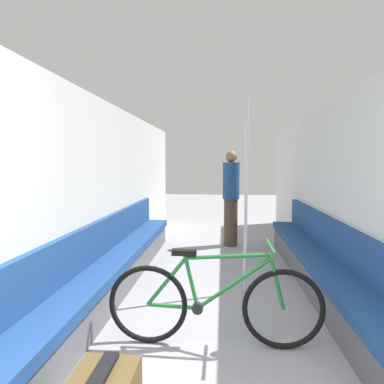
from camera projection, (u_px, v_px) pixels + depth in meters
wall_left at (99, 193)px, 4.18m from camera, size 0.10×9.13×2.27m
wall_right at (343, 195)px, 3.92m from camera, size 0.10×9.13×2.27m
bench_seat_row_left at (114, 266)px, 4.04m from camera, size 0.41×4.92×0.84m
bench_seat_row_right at (326, 272)px, 3.83m from camera, size 0.41×4.92×0.84m
bicycle at (214, 304)px, 2.79m from camera, size 1.77×0.46×0.86m
grab_pole_near at (246, 199)px, 3.88m from camera, size 0.08×0.08×2.25m
passenger_standing at (231, 197)px, 6.15m from camera, size 0.30×0.30×1.72m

